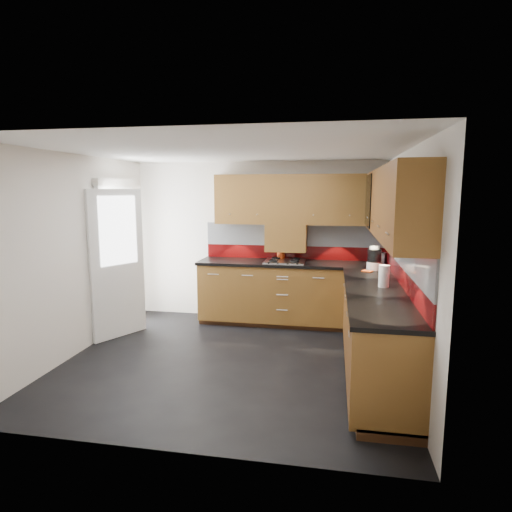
% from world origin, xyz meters
% --- Properties ---
extents(room, '(4.00, 3.80, 2.64)m').
position_xyz_m(room, '(0.00, 0.00, 1.50)').
color(room, black).
extents(base_cabinets, '(2.70, 3.20, 0.95)m').
position_xyz_m(base_cabinets, '(1.07, 0.72, 0.44)').
color(base_cabinets, '#573213').
rests_on(base_cabinets, room).
extents(countertop, '(2.72, 3.22, 0.04)m').
position_xyz_m(countertop, '(1.05, 0.70, 0.92)').
color(countertop, black).
rests_on(countertop, base_cabinets).
extents(backsplash, '(2.70, 3.20, 0.54)m').
position_xyz_m(backsplash, '(1.28, 0.93, 1.21)').
color(backsplash, maroon).
rests_on(backsplash, countertop).
extents(upper_cabinets, '(2.50, 3.20, 0.72)m').
position_xyz_m(upper_cabinets, '(1.23, 0.78, 1.84)').
color(upper_cabinets, '#573213').
rests_on(upper_cabinets, room).
extents(extractor_hood, '(0.60, 0.33, 0.40)m').
position_xyz_m(extractor_hood, '(0.45, 1.64, 1.28)').
color(extractor_hood, '#573213').
rests_on(extractor_hood, room).
extents(glass_cabinet, '(0.32, 0.80, 0.66)m').
position_xyz_m(glass_cabinet, '(1.71, 1.07, 1.87)').
color(glass_cabinet, black).
rests_on(glass_cabinet, room).
extents(back_door, '(0.42, 1.19, 2.04)m').
position_xyz_m(back_door, '(-1.78, 0.75, 1.03)').
color(back_door, white).
rests_on(back_door, room).
extents(gas_hob, '(0.58, 0.51, 0.05)m').
position_xyz_m(gas_hob, '(0.45, 1.47, 0.95)').
color(gas_hob, silver).
rests_on(gas_hob, countertop).
extents(utensil_pot, '(0.12, 0.12, 0.42)m').
position_xyz_m(utensil_pot, '(0.36, 1.69, 1.04)').
color(utensil_pot, '#D04013').
rests_on(utensil_pot, countertop).
extents(toaster, '(0.26, 0.20, 0.17)m').
position_xyz_m(toaster, '(1.75, 1.56, 1.02)').
color(toaster, silver).
rests_on(toaster, countertop).
extents(food_processor, '(0.19, 0.19, 0.32)m').
position_xyz_m(food_processor, '(1.67, 1.08, 1.08)').
color(food_processor, white).
rests_on(food_processor, countertop).
extents(paper_towel, '(0.13, 0.13, 0.24)m').
position_xyz_m(paper_towel, '(1.68, 0.05, 1.06)').
color(paper_towel, white).
rests_on(paper_towel, countertop).
extents(orange_cloth, '(0.16, 0.15, 0.01)m').
position_xyz_m(orange_cloth, '(1.58, 0.93, 0.95)').
color(orange_cloth, '#E15319').
rests_on(orange_cloth, countertop).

